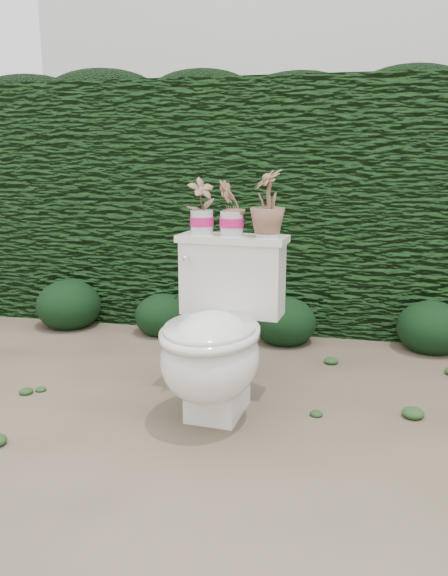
% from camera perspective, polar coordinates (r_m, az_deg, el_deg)
% --- Properties ---
extents(ground, '(60.00, 60.00, 0.00)m').
position_cam_1_polar(ground, '(2.65, 4.60, -12.02)').
color(ground, '#806E58').
rests_on(ground, ground).
extents(hedge, '(8.00, 1.00, 1.60)m').
position_cam_1_polar(hedge, '(4.00, 7.92, 8.37)').
color(hedge, '#194015').
rests_on(hedge, ground).
extents(house_wall, '(8.00, 3.50, 4.00)m').
position_cam_1_polar(house_wall, '(8.43, 14.97, 18.66)').
color(house_wall, silver).
rests_on(house_wall, ground).
extents(toilet, '(0.52, 0.72, 0.78)m').
position_cam_1_polar(toilet, '(2.44, -0.78, -5.17)').
color(toilet, silver).
rests_on(toilet, ground).
extents(potted_plant_left, '(0.16, 0.15, 0.24)m').
position_cam_1_polar(potted_plant_left, '(2.60, -2.28, 8.18)').
color(potted_plant_left, '#2E6D21').
rests_on(potted_plant_left, toilet).
extents(potted_plant_center, '(0.16, 0.16, 0.23)m').
position_cam_1_polar(potted_plant_center, '(2.56, 0.78, 7.97)').
color(potted_plant_center, '#2E6D21').
rests_on(potted_plant_center, toilet).
extents(potted_plant_right, '(0.21, 0.21, 0.28)m').
position_cam_1_polar(potted_plant_right, '(2.52, 4.47, 8.42)').
color(potted_plant_right, '#2E6D21').
rests_on(potted_plant_right, toilet).
extents(liriope_clump_1, '(0.43, 0.43, 0.35)m').
position_cam_1_polar(liriope_clump_1, '(3.95, -15.51, -1.29)').
color(liriope_clump_1, black).
rests_on(liriope_clump_1, ground).
extents(liriope_clump_2, '(0.36, 0.36, 0.29)m').
position_cam_1_polar(liriope_clump_2, '(3.68, -6.26, -2.37)').
color(liriope_clump_2, black).
rests_on(liriope_clump_2, ground).
extents(liriope_clump_3, '(0.39, 0.39, 0.31)m').
position_cam_1_polar(liriope_clump_3, '(3.50, 6.22, -3.00)').
color(liriope_clump_3, black).
rests_on(liriope_clump_3, ground).
extents(liriope_clump_4, '(0.41, 0.41, 0.32)m').
position_cam_1_polar(liriope_clump_4, '(3.56, 20.36, -3.38)').
color(liriope_clump_4, black).
rests_on(liriope_clump_4, ground).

